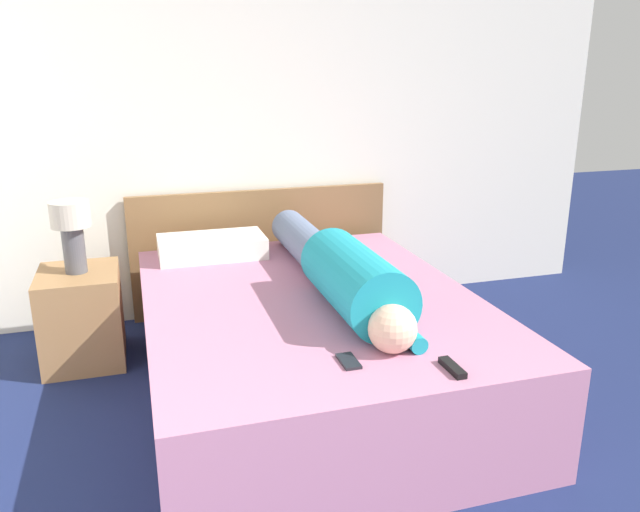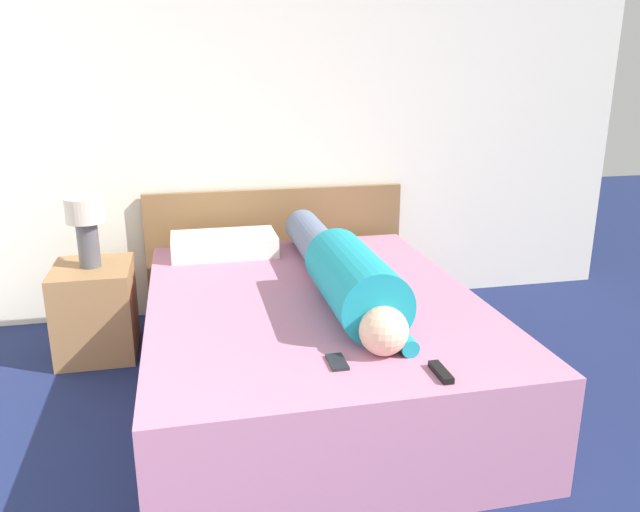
# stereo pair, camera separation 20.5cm
# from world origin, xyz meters

# --- Properties ---
(wall_back) EXTENTS (5.15, 0.06, 2.60)m
(wall_back) POSITION_xyz_m (0.00, 3.93, 1.30)
(wall_back) COLOR silver
(wall_back) RESTS_ON ground_plane
(bed) EXTENTS (1.56, 2.06, 0.50)m
(bed) POSITION_xyz_m (0.16, 2.70, 0.25)
(bed) COLOR #B2708E
(bed) RESTS_ON ground_plane
(headboard) EXTENTS (1.68, 0.04, 0.81)m
(headboard) POSITION_xyz_m (0.16, 3.86, 0.41)
(headboard) COLOR brown
(headboard) RESTS_ON ground_plane
(nightstand) EXTENTS (0.42, 0.49, 0.51)m
(nightstand) POSITION_xyz_m (-0.95, 3.39, 0.26)
(nightstand) COLOR olive
(nightstand) RESTS_ON ground_plane
(table_lamp) EXTENTS (0.20, 0.20, 0.39)m
(table_lamp) POSITION_xyz_m (-0.95, 3.39, 0.76)
(table_lamp) COLOR #4C4C51
(table_lamp) RESTS_ON nightstand
(person_lying) EXTENTS (0.31, 1.75, 0.31)m
(person_lying) POSITION_xyz_m (0.29, 2.68, 0.63)
(person_lying) COLOR #DBB293
(person_lying) RESTS_ON bed
(pillow_near_headboard) EXTENTS (0.61, 0.34, 0.12)m
(pillow_near_headboard) POSITION_xyz_m (-0.21, 3.51, 0.56)
(pillow_near_headboard) COLOR silver
(pillow_near_headboard) RESTS_ON bed
(tv_remote) EXTENTS (0.04, 0.15, 0.02)m
(tv_remote) POSITION_xyz_m (0.44, 1.81, 0.51)
(tv_remote) COLOR black
(tv_remote) RESTS_ON bed
(cell_phone) EXTENTS (0.06, 0.13, 0.01)m
(cell_phone) POSITION_xyz_m (0.10, 1.98, 0.51)
(cell_phone) COLOR black
(cell_phone) RESTS_ON bed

